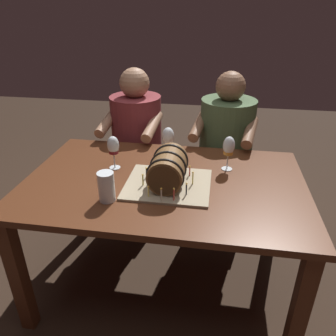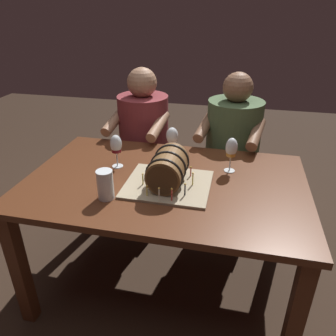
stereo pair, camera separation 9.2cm
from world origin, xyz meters
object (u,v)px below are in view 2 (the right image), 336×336
at_px(wine_glass_empty, 172,136).
at_px(person_seated_right, 231,160).
at_px(beer_pint, 105,185).
at_px(wine_glass_red, 116,146).
at_px(person_seated_left, 144,152).
at_px(wine_glass_amber, 231,149).
at_px(dining_table, 165,196).
at_px(barrel_cake, 168,171).

height_order(wine_glass_empty, person_seated_right, person_seated_right).
relative_size(wine_glass_empty, beer_pint, 1.19).
bearing_deg(beer_pint, wine_glass_red, 101.44).
bearing_deg(beer_pint, person_seated_left, 95.62).
xyz_separation_m(wine_glass_empty, person_seated_left, (-0.30, 0.37, -0.30)).
relative_size(wine_glass_amber, person_seated_left, 0.17).
relative_size(dining_table, wine_glass_empty, 8.49).
xyz_separation_m(dining_table, wine_glass_amber, (0.33, 0.18, 0.23)).
xyz_separation_m(beer_pint, person_seated_right, (0.56, 0.94, -0.24)).
relative_size(dining_table, beer_pint, 10.10).
xyz_separation_m(dining_table, wine_glass_empty, (-0.03, 0.33, 0.22)).
xyz_separation_m(wine_glass_red, person_seated_right, (0.63, 0.61, -0.30)).
bearing_deg(beer_pint, wine_glass_empty, 70.25).
height_order(barrel_cake, beer_pint, barrel_cake).
distance_m(barrel_cake, wine_glass_empty, 0.39).
bearing_deg(beer_pint, dining_table, 45.09).
bearing_deg(barrel_cake, dining_table, 119.39).
relative_size(dining_table, wine_glass_amber, 7.50).
distance_m(dining_table, wine_glass_red, 0.39).
height_order(dining_table, person_seated_left, person_seated_left).
bearing_deg(wine_glass_empty, barrel_cake, -81.00).
bearing_deg(person_seated_right, barrel_cake, -111.53).
bearing_deg(wine_glass_empty, person_seated_left, 128.47).
distance_m(wine_glass_empty, wine_glass_red, 0.36).
xyz_separation_m(wine_glass_red, person_seated_left, (-0.03, 0.61, -0.31)).
bearing_deg(person_seated_right, person_seated_left, -179.99).
height_order(dining_table, person_seated_right, person_seated_right).
bearing_deg(person_seated_left, person_seated_right, 0.01).
bearing_deg(wine_glass_red, dining_table, -17.49).
bearing_deg(beer_pint, barrel_cake, 34.95).
bearing_deg(dining_table, wine_glass_red, 162.51).
height_order(beer_pint, person_seated_right, person_seated_right).
xyz_separation_m(barrel_cake, person_seated_left, (-0.36, 0.75, -0.26)).
height_order(wine_glass_amber, beer_pint, wine_glass_amber).
bearing_deg(person_seated_right, wine_glass_amber, -89.65).
bearing_deg(person_seated_left, wine_glass_amber, -38.50).
bearing_deg(wine_glass_red, wine_glass_amber, 7.68).
bearing_deg(wine_glass_amber, wine_glass_empty, 157.39).
xyz_separation_m(wine_glass_empty, wine_glass_red, (-0.27, -0.24, 0.01)).
relative_size(beer_pint, person_seated_right, 0.12).
distance_m(wine_glass_amber, beer_pint, 0.70).
relative_size(dining_table, barrel_cake, 3.42).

